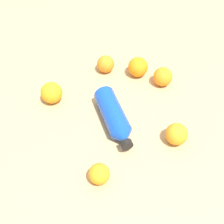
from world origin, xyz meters
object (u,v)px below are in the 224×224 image
Objects in this scene: water_bottle at (114,117)px; orange_0 at (99,174)px; orange_3 at (163,77)px; orange_1 at (138,67)px; orange_4 at (106,64)px; orange_2 at (177,134)px; orange_5 at (52,93)px.

water_bottle is 3.46× the size of orange_0.
water_bottle is 0.28m from orange_3.
orange_4 is at bearing -162.81° from orange_1.
orange_2 is (0.21, 0.03, -0.00)m from water_bottle.
orange_4 is at bearing 167.88° from water_bottle.
orange_5 is at bearing -127.69° from orange_1.
orange_1 reaches higher than orange_4.
orange_1 reaches higher than orange_2.
orange_4 is at bearing 116.52° from orange_0.
water_bottle and orange_3 have the same top height.
orange_3 is (0.07, 0.27, 0.00)m from water_bottle.
orange_1 is 1.13× the size of orange_4.
orange_1 is 0.11m from orange_3.
orange_5 is (-0.32, 0.21, 0.01)m from orange_0.
orange_2 is (0.25, -0.25, -0.00)m from orange_1.
orange_5 is at bearing -110.71° from orange_4.
orange_3 reaches higher than orange_0.
orange_3 is (-0.14, 0.25, 0.00)m from orange_2.
water_bottle reaches higher than orange_2.
orange_2 is at bearing 4.23° from orange_5.
orange_0 is 0.80× the size of orange_5.
orange_5 reaches higher than orange_0.
water_bottle is at bearing 106.11° from orange_0.
orange_3 is at bearing -3.24° from orange_1.
water_bottle is 2.94× the size of orange_3.
orange_1 reaches higher than orange_0.
orange_2 is at bearing -29.12° from orange_4.
orange_0 is 0.49m from orange_3.
orange_5 is at bearing -139.78° from orange_3.
orange_5 is at bearing -175.77° from orange_2.
orange_2 is (0.15, 0.24, 0.00)m from orange_0.
orange_2 is 0.28m from orange_3.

